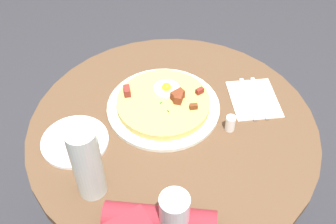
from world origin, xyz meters
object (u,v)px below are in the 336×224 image
at_px(breakfast_pizza, 164,102).
at_px(water_bottle, 87,163).
at_px(knife, 260,97).
at_px(pizza_plate, 163,107).
at_px(dining_table, 172,161).
at_px(fork, 248,98).
at_px(water_glass, 174,216).
at_px(bread_plate, 75,141).
at_px(salt_shaker, 230,123).

relative_size(breakfast_pizza, water_bottle, 1.27).
height_order(breakfast_pizza, knife, breakfast_pizza).
xyz_separation_m(pizza_plate, water_bottle, (-0.15, 0.30, 0.10)).
bearing_deg(dining_table, breakfast_pizza, -10.46).
bearing_deg(fork, water_glass, -34.88).
height_order(dining_table, water_bottle, water_bottle).
distance_m(pizza_plate, breakfast_pizza, 0.02).
bearing_deg(knife, breakfast_pizza, -89.32).
xyz_separation_m(dining_table, bread_plate, (0.09, 0.27, 0.18)).
bearing_deg(salt_shaker, dining_table, 54.32).
xyz_separation_m(pizza_plate, water_glass, (-0.35, 0.18, 0.06)).
relative_size(breakfast_pizza, water_glass, 2.07).
xyz_separation_m(bread_plate, water_glass, (-0.37, -0.10, 0.06)).
xyz_separation_m(breakfast_pizza, salt_shaker, (-0.17, -0.12, 0.00)).
relative_size(water_glass, water_bottle, 0.61).
bearing_deg(water_bottle, dining_table, -74.42).
bearing_deg(knife, salt_shaker, -47.26).
height_order(bread_plate, fork, bread_plate).
distance_m(breakfast_pizza, bread_plate, 0.28).
height_order(breakfast_pizza, water_bottle, water_bottle).
bearing_deg(breakfast_pizza, bread_plate, 87.64).
height_order(dining_table, salt_shaker, salt_shaker).
distance_m(pizza_plate, bread_plate, 0.28).
distance_m(fork, water_glass, 0.49).
distance_m(dining_table, bread_plate, 0.33).
height_order(breakfast_pizza, salt_shaker, breakfast_pizza).
xyz_separation_m(water_bottle, salt_shaker, (-0.02, -0.42, -0.09)).
xyz_separation_m(pizza_plate, bread_plate, (0.01, 0.28, -0.00)).
bearing_deg(fork, bread_plate, -78.23).
distance_m(knife, water_bottle, 0.58).
bearing_deg(water_glass, breakfast_pizza, -27.10).
distance_m(breakfast_pizza, water_bottle, 0.35).
xyz_separation_m(pizza_plate, salt_shaker, (-0.17, -0.12, 0.02)).
xyz_separation_m(breakfast_pizza, knife, (-0.12, -0.27, -0.02)).
bearing_deg(bread_plate, fork, -102.60).
height_order(dining_table, breakfast_pizza, breakfast_pizza).
height_order(pizza_plate, bread_plate, pizza_plate).
relative_size(dining_table, water_bottle, 3.82).
bearing_deg(water_bottle, water_glass, -149.84).
bearing_deg(fork, knife, 90.00).
bearing_deg(water_bottle, pizza_plate, -62.65).
relative_size(dining_table, knife, 4.66).
bearing_deg(fork, pizza_plate, -88.85).
relative_size(breakfast_pizza, knife, 1.55).
relative_size(water_glass, salt_shaker, 2.75).
xyz_separation_m(dining_table, knife, (-0.04, -0.29, 0.18)).
relative_size(pizza_plate, water_glass, 2.51).
height_order(breakfast_pizza, bread_plate, breakfast_pizza).
bearing_deg(water_glass, bread_plate, 15.03).
xyz_separation_m(breakfast_pizza, water_bottle, (-0.15, 0.30, 0.09)).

